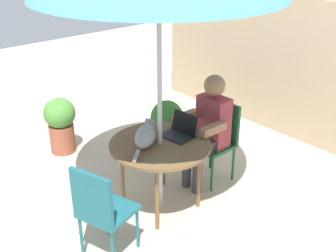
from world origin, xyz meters
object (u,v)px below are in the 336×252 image
object	(u,v)px
chair_empty	(101,207)
person_seated	(209,125)
cat	(146,135)
patio_table	(160,149)
potted_plant_by_chair	(167,124)
laptop	(181,129)
potted_plant_near_fence	(61,123)
chair_occupied	(218,135)

from	to	relation	value
chair_empty	person_seated	size ratio (longest dim) A/B	0.72
chair_empty	cat	distance (m)	0.87
patio_table	potted_plant_by_chair	bearing A→B (deg)	135.68
person_seated	laptop	distance (m)	0.41
cat	potted_plant_near_fence	bearing A→B (deg)	-176.65
potted_plant_by_chair	laptop	bearing A→B (deg)	-33.07
patio_table	chair_occupied	bearing A→B (deg)	90.00
laptop	cat	world-z (taller)	laptop
laptop	patio_table	bearing A→B (deg)	-90.11
chair_occupied	cat	distance (m)	0.96
laptop	cat	size ratio (longest dim) A/B	0.60
cat	chair_empty	bearing A→B (deg)	-64.96
patio_table	laptop	distance (m)	0.30
person_seated	potted_plant_by_chair	world-z (taller)	person_seated
chair_empty	potted_plant_by_chair	bearing A→B (deg)	123.20
chair_occupied	person_seated	world-z (taller)	person_seated
chair_occupied	chair_empty	distance (m)	1.69
person_seated	potted_plant_near_fence	distance (m)	1.90
patio_table	chair_empty	distance (m)	0.90
cat	potted_plant_near_fence	distance (m)	1.64
patio_table	potted_plant_by_chair	size ratio (longest dim) A/B	1.46
laptop	potted_plant_near_fence	size ratio (longest dim) A/B	0.46
potted_plant_by_chair	cat	bearing A→B (deg)	-50.96
chair_empty	chair_occupied	bearing A→B (deg)	98.78
chair_empty	potted_plant_by_chair	xyz separation A→B (m)	(-1.08, 1.65, -0.15)
patio_table	potted_plant_near_fence	world-z (taller)	patio_table
chair_occupied	potted_plant_near_fence	world-z (taller)	chair_occupied
chair_empty	laptop	xyz separation A→B (m)	(-0.26, 1.12, 0.25)
potted_plant_near_fence	person_seated	bearing A→B (deg)	26.99
cat	person_seated	bearing A→B (deg)	83.00
patio_table	chair_occupied	xyz separation A→B (m)	(0.00, 0.82, -0.13)
potted_plant_near_fence	chair_empty	bearing A→B (deg)	-18.85
chair_occupied	person_seated	size ratio (longest dim) A/B	0.72
patio_table	laptop	bearing A→B (deg)	89.89
chair_occupied	potted_plant_near_fence	bearing A→B (deg)	-148.90
person_seated	potted_plant_by_chair	xyz separation A→B (m)	(-0.82, 0.14, -0.32)
patio_table	potted_plant_by_chair	distance (m)	1.18
chair_empty	laptop	world-z (taller)	laptop
laptop	potted_plant_near_fence	xyz separation A→B (m)	(-1.68, -0.46, -0.38)
potted_plant_near_fence	patio_table	bearing A→B (deg)	6.42
laptop	potted_plant_near_fence	bearing A→B (deg)	-164.77
potted_plant_by_chair	chair_empty	bearing A→B (deg)	-56.80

